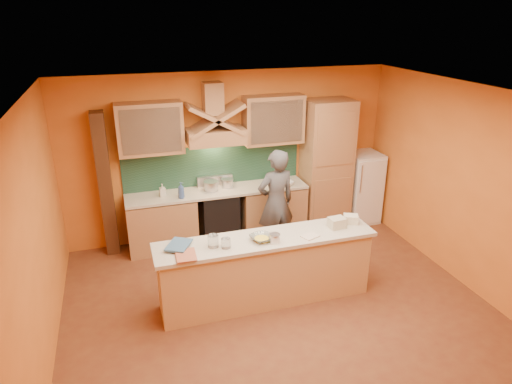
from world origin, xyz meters
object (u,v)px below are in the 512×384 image
object	(u,v)px
stove	(219,216)
fridge	(362,187)
mixing_bowl	(262,238)
kitchen_scale	(275,239)
person	(276,203)

from	to	relation	value
stove	fridge	xyz separation A→B (m)	(2.70, 0.00, 0.20)
stove	mixing_bowl	distance (m)	2.03
fridge	stove	bearing A→B (deg)	180.00
fridge	kitchen_scale	bearing A→B (deg)	-139.93
mixing_bowl	fridge	bearing A→B (deg)	37.16
stove	mixing_bowl	bearing A→B (deg)	-86.47
kitchen_scale	mixing_bowl	world-z (taller)	kitchen_scale
fridge	kitchen_scale	distance (m)	3.20
stove	kitchen_scale	bearing A→B (deg)	-82.66
mixing_bowl	kitchen_scale	bearing A→B (deg)	-33.39
kitchen_scale	fridge	bearing A→B (deg)	53.49
kitchen_scale	stove	bearing A→B (deg)	110.76
fridge	person	world-z (taller)	person
stove	person	xyz separation A→B (m)	(0.78, -0.68, 0.42)
stove	kitchen_scale	distance (m)	2.14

